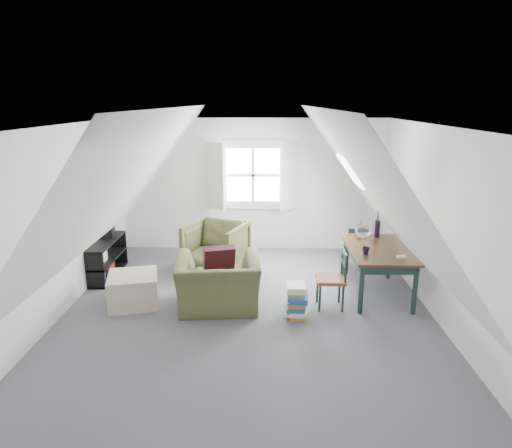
{
  "coord_description": "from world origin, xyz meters",
  "views": [
    {
      "loc": [
        0.24,
        -5.78,
        2.81
      ],
      "look_at": [
        0.1,
        0.6,
        1.07
      ],
      "focal_mm": 32.0,
      "sensor_mm": 36.0,
      "label": 1
    }
  ],
  "objects_px": {
    "armchair_far": "(217,270)",
    "media_shelf": "(104,261)",
    "armchair_near": "(219,308)",
    "dining_chair_far": "(356,248)",
    "ottoman": "(133,289)",
    "dining_table": "(378,254)",
    "dining_chair_near": "(333,278)",
    "magazine_stack": "(297,301)"
  },
  "relations": [
    {
      "from": "armchair_far",
      "to": "media_shelf",
      "type": "relative_size",
      "value": 0.79
    },
    {
      "from": "armchair_near",
      "to": "armchair_far",
      "type": "distance_m",
      "value": 1.47
    },
    {
      "from": "dining_chair_far",
      "to": "ottoman",
      "type": "bearing_deg",
      "value": 15.89
    },
    {
      "from": "dining_table",
      "to": "media_shelf",
      "type": "bearing_deg",
      "value": 167.71
    },
    {
      "from": "dining_table",
      "to": "dining_chair_far",
      "type": "bearing_deg",
      "value": 94.23
    },
    {
      "from": "ottoman",
      "to": "dining_chair_far",
      "type": "distance_m",
      "value": 3.65
    },
    {
      "from": "dining_chair_near",
      "to": "dining_table",
      "type": "bearing_deg",
      "value": 136.95
    },
    {
      "from": "ottoman",
      "to": "media_shelf",
      "type": "bearing_deg",
      "value": 126.76
    },
    {
      "from": "ottoman",
      "to": "media_shelf",
      "type": "relative_size",
      "value": 0.57
    },
    {
      "from": "dining_table",
      "to": "dining_chair_far",
      "type": "xyz_separation_m",
      "value": [
        -0.14,
        0.93,
        -0.22
      ]
    },
    {
      "from": "ottoman",
      "to": "media_shelf",
      "type": "height_order",
      "value": "media_shelf"
    },
    {
      "from": "armchair_near",
      "to": "dining_chair_near",
      "type": "xyz_separation_m",
      "value": [
        1.58,
        0.06,
        0.43
      ]
    },
    {
      "from": "media_shelf",
      "to": "armchair_near",
      "type": "bearing_deg",
      "value": -33.51
    },
    {
      "from": "ottoman",
      "to": "dining_chair_near",
      "type": "distance_m",
      "value": 2.81
    },
    {
      "from": "armchair_far",
      "to": "dining_chair_near",
      "type": "xyz_separation_m",
      "value": [
        1.77,
        -1.4,
        0.43
      ]
    },
    {
      "from": "dining_chair_far",
      "to": "dining_table",
      "type": "bearing_deg",
      "value": 92.38
    },
    {
      "from": "dining_table",
      "to": "media_shelf",
      "type": "relative_size",
      "value": 1.24
    },
    {
      "from": "armchair_far",
      "to": "ottoman",
      "type": "bearing_deg",
      "value": -106.42
    },
    {
      "from": "armchair_near",
      "to": "media_shelf",
      "type": "bearing_deg",
      "value": -35.05
    },
    {
      "from": "dining_chair_near",
      "to": "ottoman",
      "type": "bearing_deg",
      "value": -76.47
    },
    {
      "from": "dining_chair_far",
      "to": "armchair_far",
      "type": "bearing_deg",
      "value": -6.22
    },
    {
      "from": "dining_chair_far",
      "to": "dining_chair_near",
      "type": "height_order",
      "value": "dining_chair_near"
    },
    {
      "from": "armchair_far",
      "to": "media_shelf",
      "type": "bearing_deg",
      "value": -149.34
    },
    {
      "from": "dining_table",
      "to": "ottoman",
      "type": "bearing_deg",
      "value": -177.15
    },
    {
      "from": "armchair_far",
      "to": "dining_chair_far",
      "type": "height_order",
      "value": "dining_chair_far"
    },
    {
      "from": "ottoman",
      "to": "dining_chair_near",
      "type": "height_order",
      "value": "dining_chair_near"
    },
    {
      "from": "ottoman",
      "to": "dining_table",
      "type": "distance_m",
      "value": 3.57
    },
    {
      "from": "dining_chair_near",
      "to": "magazine_stack",
      "type": "bearing_deg",
      "value": -45.45
    },
    {
      "from": "ottoman",
      "to": "dining_table",
      "type": "bearing_deg",
      "value": 6.93
    },
    {
      "from": "armchair_far",
      "to": "dining_chair_far",
      "type": "bearing_deg",
      "value": 20.43
    },
    {
      "from": "armchair_far",
      "to": "dining_table",
      "type": "bearing_deg",
      "value": 0.01
    },
    {
      "from": "armchair_near",
      "to": "ottoman",
      "type": "distance_m",
      "value": 1.24
    },
    {
      "from": "armchair_near",
      "to": "magazine_stack",
      "type": "height_order",
      "value": "magazine_stack"
    },
    {
      "from": "dining_table",
      "to": "media_shelf",
      "type": "xyz_separation_m",
      "value": [
        -4.3,
        0.62,
        -0.36
      ]
    },
    {
      "from": "armchair_near",
      "to": "dining_table",
      "type": "xyz_separation_m",
      "value": [
        2.3,
        0.52,
        0.63
      ]
    },
    {
      "from": "dining_table",
      "to": "magazine_stack",
      "type": "relative_size",
      "value": 3.26
    },
    {
      "from": "magazine_stack",
      "to": "dining_chair_near",
      "type": "bearing_deg",
      "value": 30.34
    },
    {
      "from": "magazine_stack",
      "to": "armchair_far",
      "type": "bearing_deg",
      "value": 126.39
    },
    {
      "from": "dining_table",
      "to": "magazine_stack",
      "type": "distance_m",
      "value": 1.5
    },
    {
      "from": "armchair_far",
      "to": "magazine_stack",
      "type": "bearing_deg",
      "value": -32.9
    },
    {
      "from": "armchair_far",
      "to": "media_shelf",
      "type": "distance_m",
      "value": 1.87
    },
    {
      "from": "ottoman",
      "to": "media_shelf",
      "type": "distance_m",
      "value": 1.31
    }
  ]
}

